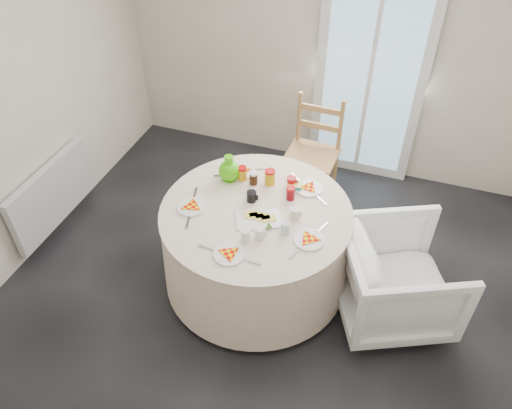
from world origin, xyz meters
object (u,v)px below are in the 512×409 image
(green_pitcher, at_px, (229,166))
(table, at_px, (256,246))
(armchair, at_px, (398,276))
(wooden_chair, at_px, (311,158))
(radiator, at_px, (53,195))

(green_pitcher, bearing_deg, table, -63.85)
(armchair, xyz_separation_m, green_pitcher, (-1.38, 0.24, 0.48))
(table, relative_size, armchair, 1.78)
(wooden_chair, distance_m, green_pitcher, 1.05)
(wooden_chair, height_order, armchair, wooden_chair)
(radiator, relative_size, table, 0.70)
(table, xyz_separation_m, green_pitcher, (-0.31, 0.28, 0.49))
(radiator, relative_size, wooden_chair, 0.99)
(radiator, bearing_deg, armchair, 0.85)
(radiator, bearing_deg, wooden_chair, 29.78)
(table, xyz_separation_m, wooden_chair, (0.14, 1.13, 0.09))
(table, bearing_deg, green_pitcher, 138.42)
(green_pitcher, bearing_deg, radiator, 168.23)
(armchair, bearing_deg, table, 67.18)
(armchair, height_order, green_pitcher, green_pitcher)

